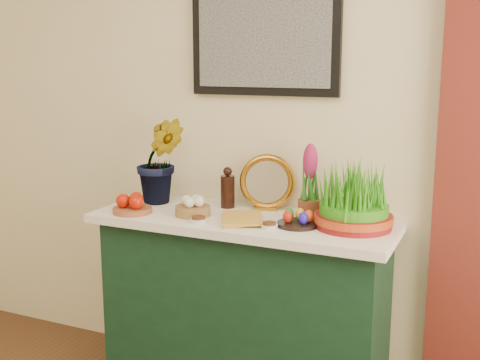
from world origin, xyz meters
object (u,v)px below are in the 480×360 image
(sideboard, at_px, (244,311))
(mirror, at_px, (267,183))
(hyacinth_green, at_px, (160,146))
(book, at_px, (222,218))
(wheatgrass_sabzeh, at_px, (354,200))

(sideboard, height_order, mirror, mirror)
(hyacinth_green, bearing_deg, mirror, -24.29)
(book, relative_size, wheatgrass_sabzeh, 0.69)
(mirror, bearing_deg, sideboard, -104.35)
(mirror, relative_size, book, 1.17)
(hyacinth_green, relative_size, book, 2.45)
(sideboard, bearing_deg, mirror, 75.65)
(mirror, bearing_deg, hyacinth_green, -170.05)
(hyacinth_green, height_order, mirror, hyacinth_green)
(mirror, xyz_separation_m, book, (-0.10, -0.29, -0.11))
(sideboard, bearing_deg, hyacinth_green, 171.15)
(hyacinth_green, xyz_separation_m, book, (0.44, -0.20, -0.27))
(hyacinth_green, distance_m, book, 0.55)
(sideboard, relative_size, book, 5.57)
(sideboard, xyz_separation_m, wheatgrass_sabzeh, (0.50, 0.02, 0.59))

